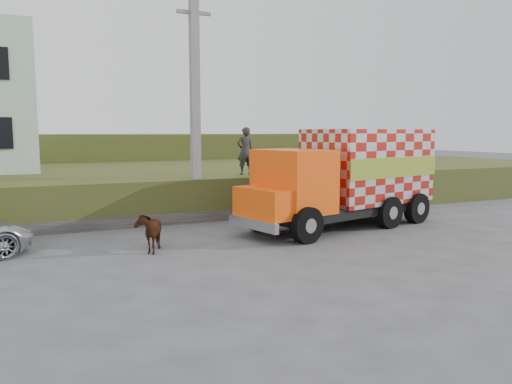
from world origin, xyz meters
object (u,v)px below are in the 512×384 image
utility_pole (195,105)px  cow (149,231)px  cargo_truck (348,177)px  pedestrian (245,151)px

utility_pole → cow: (-2.59, -4.04, -3.54)m
utility_pole → cargo_truck: bearing=-37.0°
cargo_truck → pedestrian: pedestrian is taller
pedestrian → cargo_truck: bearing=123.2°
cargo_truck → pedestrian: 4.45m
utility_pole → cow: utility_pole is taller
utility_pole → cow: size_ratio=6.30×
utility_pole → pedestrian: utility_pole is taller
cow → pedestrian: bearing=65.3°
utility_pole → cargo_truck: utility_pole is taller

